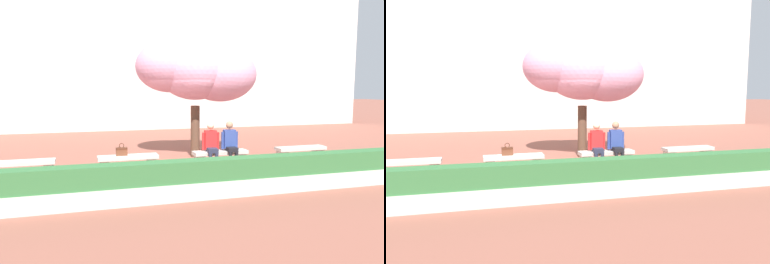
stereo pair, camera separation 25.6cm
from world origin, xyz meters
TOP-DOWN VIEW (x-y plane):
  - ground_plane at (0.00, 0.00)m, footprint 100.00×100.00m
  - building_facade at (0.00, 11.81)m, footprint 28.00×4.00m
  - stone_bench_west_end at (-3.99, 0.00)m, footprint 1.62×0.44m
  - stone_bench_near_west at (-1.33, 0.00)m, footprint 1.62×0.44m
  - stone_bench_center at (1.33, 0.00)m, footprint 1.62×0.44m
  - stone_bench_near_east at (3.99, 0.00)m, footprint 1.62×0.44m
  - person_seated_left at (1.03, -0.05)m, footprint 0.51×0.71m
  - person_seated_right at (1.62, -0.05)m, footprint 0.51×0.70m
  - handbag at (-1.50, 0.02)m, footprint 0.30×0.15m
  - cherry_tree_main at (1.10, 1.60)m, footprint 3.85×2.63m
  - planter_hedge_foreground at (0.00, -2.83)m, footprint 13.77×0.50m

SIDE VIEW (x-z plane):
  - ground_plane at x=0.00m, z-range 0.00..0.00m
  - stone_bench_west_end at x=-3.99m, z-range 0.07..0.52m
  - stone_bench_near_west at x=-1.33m, z-range 0.07..0.52m
  - stone_bench_center at x=1.33m, z-range 0.07..0.52m
  - stone_bench_near_east at x=3.99m, z-range 0.07..0.52m
  - planter_hedge_foreground at x=0.00m, z-range -0.01..0.79m
  - handbag at x=-1.50m, z-range 0.41..0.75m
  - person_seated_left at x=1.03m, z-range 0.05..1.34m
  - person_seated_right at x=1.62m, z-range 0.05..1.34m
  - cherry_tree_main at x=1.10m, z-range 0.90..4.67m
  - building_facade at x=0.00m, z-range 0.00..9.73m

